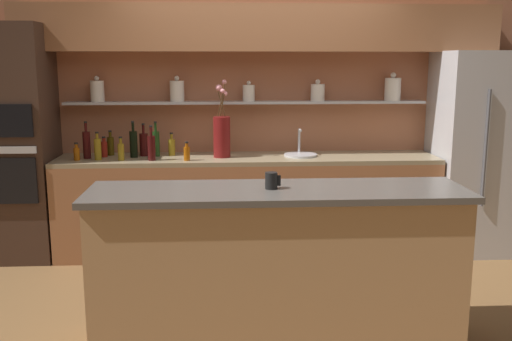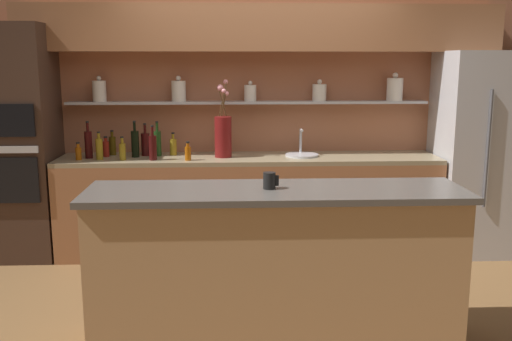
{
  "view_description": "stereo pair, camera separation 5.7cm",
  "coord_description": "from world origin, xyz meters",
  "px_view_note": "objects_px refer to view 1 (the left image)",
  "views": [
    {
      "loc": [
        -0.33,
        -3.99,
        1.79
      ],
      "look_at": [
        -0.08,
        0.33,
        0.96
      ],
      "focal_mm": 40.0,
      "sensor_mm": 36.0,
      "label": 1
    },
    {
      "loc": [
        -0.28,
        -4.0,
        1.79
      ],
      "look_at": [
        -0.08,
        0.33,
        0.96
      ],
      "focal_mm": 40.0,
      "sensor_mm": 36.0,
      "label": 2
    }
  ],
  "objects_px": {
    "bottle_wine_9": "(134,143)",
    "bottle_oil_11": "(98,149)",
    "bottle_sauce_1": "(104,149)",
    "bottle_wine_5": "(87,144)",
    "sink_fixture": "(300,154)",
    "bottle_sauce_2": "(77,153)",
    "bottle_sauce_4": "(187,153)",
    "bottle_wine_6": "(156,143)",
    "bottle_wine_7": "(144,144)",
    "refrigerator": "(484,153)",
    "oven_tower": "(12,144)",
    "bottle_wine_10": "(152,147)",
    "coffee_mug": "(271,181)",
    "flower_vase": "(222,135)",
    "bottle_oil_0": "(172,147)",
    "bottle_oil_3": "(121,151)",
    "bottle_oil_8": "(111,145)"
  },
  "relations": [
    {
      "from": "bottle_wine_10",
      "to": "bottle_oil_11",
      "type": "xyz_separation_m",
      "value": [
        -0.49,
        0.05,
        -0.02
      ]
    },
    {
      "from": "bottle_sauce_4",
      "to": "bottle_wine_5",
      "type": "distance_m",
      "value": 0.93
    },
    {
      "from": "bottle_wine_6",
      "to": "bottle_wine_7",
      "type": "height_order",
      "value": "bottle_wine_6"
    },
    {
      "from": "bottle_sauce_1",
      "to": "sink_fixture",
      "type": "bearing_deg",
      "value": -1.6
    },
    {
      "from": "bottle_sauce_4",
      "to": "bottle_wine_7",
      "type": "height_order",
      "value": "bottle_wine_7"
    },
    {
      "from": "flower_vase",
      "to": "bottle_sauce_4",
      "type": "bearing_deg",
      "value": -151.12
    },
    {
      "from": "refrigerator",
      "to": "flower_vase",
      "type": "bearing_deg",
      "value": 179.27
    },
    {
      "from": "flower_vase",
      "to": "bottle_wine_7",
      "type": "bearing_deg",
      "value": 171.9
    },
    {
      "from": "bottle_wine_9",
      "to": "coffee_mug",
      "type": "distance_m",
      "value": 2.15
    },
    {
      "from": "flower_vase",
      "to": "bottle_oil_8",
      "type": "bearing_deg",
      "value": 171.11
    },
    {
      "from": "bottle_oil_11",
      "to": "bottle_sauce_2",
      "type": "bearing_deg",
      "value": -176.62
    },
    {
      "from": "oven_tower",
      "to": "bottle_oil_3",
      "type": "height_order",
      "value": "oven_tower"
    },
    {
      "from": "coffee_mug",
      "to": "bottle_oil_3",
      "type": "bearing_deg",
      "value": 125.82
    },
    {
      "from": "bottle_sauce_2",
      "to": "bottle_wine_10",
      "type": "relative_size",
      "value": 0.51
    },
    {
      "from": "bottle_oil_3",
      "to": "bottle_wine_6",
      "type": "xyz_separation_m",
      "value": [
        0.29,
        0.22,
        0.04
      ]
    },
    {
      "from": "bottle_oil_0",
      "to": "bottle_sauce_1",
      "type": "xyz_separation_m",
      "value": [
        -0.62,
        -0.05,
        -0.0
      ]
    },
    {
      "from": "bottle_oil_0",
      "to": "bottle_wine_10",
      "type": "distance_m",
      "value": 0.31
    },
    {
      "from": "bottle_wine_6",
      "to": "bottle_wine_10",
      "type": "height_order",
      "value": "bottle_wine_6"
    },
    {
      "from": "bottle_oil_8",
      "to": "bottle_sauce_4",
      "type": "bearing_deg",
      "value": -24.64
    },
    {
      "from": "flower_vase",
      "to": "bottle_sauce_4",
      "type": "height_order",
      "value": "flower_vase"
    },
    {
      "from": "sink_fixture",
      "to": "bottle_wine_6",
      "type": "bearing_deg",
      "value": 176.99
    },
    {
      "from": "sink_fixture",
      "to": "bottle_sauce_2",
      "type": "relative_size",
      "value": 1.93
    },
    {
      "from": "flower_vase",
      "to": "bottle_oil_3",
      "type": "relative_size",
      "value": 3.31
    },
    {
      "from": "bottle_wine_7",
      "to": "bottle_oil_8",
      "type": "relative_size",
      "value": 1.3
    },
    {
      "from": "refrigerator",
      "to": "bottle_wine_7",
      "type": "xyz_separation_m",
      "value": [
        -3.21,
        0.14,
        0.09
      ]
    },
    {
      "from": "bottle_sauce_2",
      "to": "bottle_wine_6",
      "type": "distance_m",
      "value": 0.71
    },
    {
      "from": "bottle_wine_9",
      "to": "bottle_wine_10",
      "type": "bearing_deg",
      "value": -43.42
    },
    {
      "from": "bottle_sauce_2",
      "to": "coffee_mug",
      "type": "height_order",
      "value": "coffee_mug"
    },
    {
      "from": "refrigerator",
      "to": "bottle_wine_10",
      "type": "distance_m",
      "value": 3.12
    },
    {
      "from": "bottle_sauce_1",
      "to": "bottle_wine_5",
      "type": "height_order",
      "value": "bottle_wine_5"
    },
    {
      "from": "refrigerator",
      "to": "coffee_mug",
      "type": "distance_m",
      "value": 2.81
    },
    {
      "from": "sink_fixture",
      "to": "bottle_sauce_4",
      "type": "height_order",
      "value": "sink_fixture"
    },
    {
      "from": "bottle_sauce_2",
      "to": "bottle_oil_3",
      "type": "height_order",
      "value": "bottle_oil_3"
    },
    {
      "from": "bottle_wine_9",
      "to": "bottle_oil_11",
      "type": "bearing_deg",
      "value": -157.75
    },
    {
      "from": "bottle_wine_7",
      "to": "bottle_wine_9",
      "type": "height_order",
      "value": "bottle_wine_9"
    },
    {
      "from": "refrigerator",
      "to": "bottle_oil_8",
      "type": "height_order",
      "value": "refrigerator"
    },
    {
      "from": "bottle_wine_5",
      "to": "sink_fixture",
      "type": "bearing_deg",
      "value": 0.95
    },
    {
      "from": "bottle_wine_7",
      "to": "bottle_wine_10",
      "type": "bearing_deg",
      "value": -67.82
    },
    {
      "from": "bottle_wine_10",
      "to": "coffee_mug",
      "type": "distance_m",
      "value": 1.9
    },
    {
      "from": "refrigerator",
      "to": "oven_tower",
      "type": "xyz_separation_m",
      "value": [
        -4.38,
        0.04,
        0.12
      ]
    },
    {
      "from": "bottle_sauce_4",
      "to": "bottle_oil_11",
      "type": "height_order",
      "value": "bottle_oil_11"
    },
    {
      "from": "bottle_oil_11",
      "to": "refrigerator",
      "type": "bearing_deg",
      "value": 0.99
    },
    {
      "from": "bottle_sauce_1",
      "to": "bottle_sauce_4",
      "type": "relative_size",
      "value": 1.11
    },
    {
      "from": "refrigerator",
      "to": "sink_fixture",
      "type": "distance_m",
      "value": 1.75
    },
    {
      "from": "bottle_sauce_1",
      "to": "bottle_wine_5",
      "type": "bearing_deg",
      "value": -148.88
    },
    {
      "from": "bottle_wine_5",
      "to": "bottle_wine_6",
      "type": "distance_m",
      "value": 0.62
    },
    {
      "from": "bottle_sauce_4",
      "to": "bottle_oil_3",
      "type": "bearing_deg",
      "value": 175.96
    },
    {
      "from": "bottle_oil_3",
      "to": "bottle_wine_9",
      "type": "height_order",
      "value": "bottle_wine_9"
    },
    {
      "from": "bottle_sauce_1",
      "to": "refrigerator",
      "type": "bearing_deg",
      "value": -1.59
    },
    {
      "from": "bottle_wine_9",
      "to": "bottle_oil_11",
      "type": "distance_m",
      "value": 0.33
    }
  ]
}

